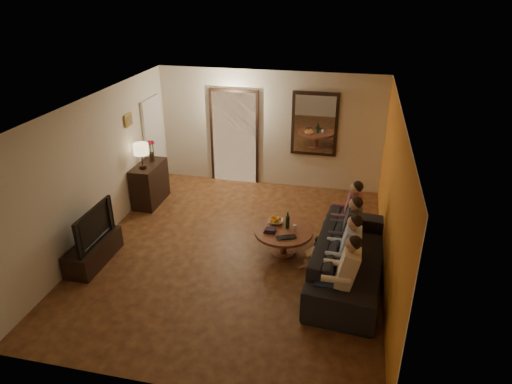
% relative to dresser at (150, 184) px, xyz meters
% --- Properties ---
extents(floor, '(5.00, 6.00, 0.01)m').
position_rel_dresser_xyz_m(floor, '(2.25, -1.48, -0.43)').
color(floor, '#462112').
rests_on(floor, ground).
extents(ceiling, '(5.00, 6.00, 0.01)m').
position_rel_dresser_xyz_m(ceiling, '(2.25, -1.48, 2.17)').
color(ceiling, white).
rests_on(ceiling, back_wall).
extents(back_wall, '(5.00, 0.02, 2.60)m').
position_rel_dresser_xyz_m(back_wall, '(2.25, 1.52, 0.87)').
color(back_wall, beige).
rests_on(back_wall, floor).
extents(front_wall, '(5.00, 0.02, 2.60)m').
position_rel_dresser_xyz_m(front_wall, '(2.25, -4.48, 0.87)').
color(front_wall, beige).
rests_on(front_wall, floor).
extents(left_wall, '(0.02, 6.00, 2.60)m').
position_rel_dresser_xyz_m(left_wall, '(-0.25, -1.48, 0.87)').
color(left_wall, beige).
rests_on(left_wall, floor).
extents(right_wall, '(0.02, 6.00, 2.60)m').
position_rel_dresser_xyz_m(right_wall, '(4.75, -1.48, 0.87)').
color(right_wall, beige).
rests_on(right_wall, floor).
extents(orange_accent, '(0.01, 6.00, 2.60)m').
position_rel_dresser_xyz_m(orange_accent, '(4.74, -1.48, 0.87)').
color(orange_accent, orange).
rests_on(orange_accent, right_wall).
extents(kitchen_doorway, '(1.00, 0.06, 2.10)m').
position_rel_dresser_xyz_m(kitchen_doorway, '(1.45, 1.50, 0.62)').
color(kitchen_doorway, '#FFE0A5').
rests_on(kitchen_doorway, floor).
extents(door_trim, '(1.12, 0.04, 2.22)m').
position_rel_dresser_xyz_m(door_trim, '(1.45, 1.49, 0.62)').
color(door_trim, black).
rests_on(door_trim, floor).
extents(fridge_glimpse, '(0.45, 0.03, 1.70)m').
position_rel_dresser_xyz_m(fridge_glimpse, '(1.70, 1.51, 0.47)').
color(fridge_glimpse, silver).
rests_on(fridge_glimpse, floor).
extents(mirror_frame, '(1.00, 0.05, 1.40)m').
position_rel_dresser_xyz_m(mirror_frame, '(3.25, 1.48, 1.07)').
color(mirror_frame, black).
rests_on(mirror_frame, back_wall).
extents(mirror_glass, '(0.86, 0.02, 1.26)m').
position_rel_dresser_xyz_m(mirror_glass, '(3.25, 1.45, 1.07)').
color(mirror_glass, white).
rests_on(mirror_glass, back_wall).
extents(white_door, '(0.06, 0.85, 2.04)m').
position_rel_dresser_xyz_m(white_door, '(-0.21, 0.82, 0.59)').
color(white_door, white).
rests_on(white_door, floor).
extents(framed_art, '(0.03, 0.28, 0.24)m').
position_rel_dresser_xyz_m(framed_art, '(-0.22, -0.18, 1.42)').
color(framed_art, '#B28C33').
rests_on(framed_art, left_wall).
extents(art_canvas, '(0.01, 0.22, 0.18)m').
position_rel_dresser_xyz_m(art_canvas, '(-0.21, -0.18, 1.42)').
color(art_canvas, brown).
rests_on(art_canvas, left_wall).
extents(dresser, '(0.45, 0.97, 0.87)m').
position_rel_dresser_xyz_m(dresser, '(0.00, 0.00, 0.00)').
color(dresser, black).
rests_on(dresser, floor).
extents(table_lamp, '(0.30, 0.30, 0.54)m').
position_rel_dresser_xyz_m(table_lamp, '(0.00, -0.22, 0.70)').
color(table_lamp, beige).
rests_on(table_lamp, dresser).
extents(flower_vase, '(0.14, 0.14, 0.44)m').
position_rel_dresser_xyz_m(flower_vase, '(0.00, 0.22, 0.65)').
color(flower_vase, '#B6132A').
rests_on(flower_vase, dresser).
extents(tv_stand, '(0.45, 1.18, 0.39)m').
position_rel_dresser_xyz_m(tv_stand, '(0.00, -2.30, -0.24)').
color(tv_stand, black).
rests_on(tv_stand, floor).
extents(tv, '(1.08, 0.14, 0.62)m').
position_rel_dresser_xyz_m(tv, '(0.00, -2.30, 0.27)').
color(tv, black).
rests_on(tv, tv_stand).
extents(sofa, '(2.70, 1.26, 0.76)m').
position_rel_dresser_xyz_m(sofa, '(4.22, -1.83, -0.05)').
color(sofa, black).
rests_on(sofa, floor).
extents(person_a, '(0.60, 0.40, 1.20)m').
position_rel_dresser_xyz_m(person_a, '(4.12, -2.73, 0.17)').
color(person_a, tan).
rests_on(person_a, sofa).
extents(person_b, '(0.60, 0.40, 1.20)m').
position_rel_dresser_xyz_m(person_b, '(4.12, -2.13, 0.17)').
color(person_b, tan).
rests_on(person_b, sofa).
extents(person_c, '(0.60, 0.40, 1.20)m').
position_rel_dresser_xyz_m(person_c, '(4.12, -1.53, 0.17)').
color(person_c, tan).
rests_on(person_c, sofa).
extents(person_d, '(0.60, 0.40, 1.20)m').
position_rel_dresser_xyz_m(person_d, '(4.12, -0.93, 0.17)').
color(person_d, tan).
rests_on(person_d, sofa).
extents(dog, '(0.61, 0.44, 0.56)m').
position_rel_dresser_xyz_m(dog, '(3.74, -1.65, -0.15)').
color(dog, '#B97B55').
rests_on(dog, floor).
extents(coffee_table, '(1.05, 1.05, 0.45)m').
position_rel_dresser_xyz_m(coffee_table, '(3.07, -1.34, -0.21)').
color(coffee_table, brown).
rests_on(coffee_table, floor).
extents(bowl, '(0.26, 0.26, 0.06)m').
position_rel_dresser_xyz_m(bowl, '(2.89, -1.12, 0.05)').
color(bowl, white).
rests_on(bowl, coffee_table).
extents(oranges, '(0.20, 0.20, 0.08)m').
position_rel_dresser_xyz_m(oranges, '(2.89, -1.12, 0.12)').
color(oranges, orange).
rests_on(oranges, bowl).
extents(wine_bottle, '(0.07, 0.07, 0.31)m').
position_rel_dresser_xyz_m(wine_bottle, '(3.12, -1.24, 0.17)').
color(wine_bottle, black).
rests_on(wine_bottle, coffee_table).
extents(wine_glass, '(0.06, 0.06, 0.10)m').
position_rel_dresser_xyz_m(wine_glass, '(3.25, -1.29, 0.07)').
color(wine_glass, silver).
rests_on(wine_glass, coffee_table).
extents(book_stack, '(0.20, 0.15, 0.07)m').
position_rel_dresser_xyz_m(book_stack, '(2.85, -1.44, 0.05)').
color(book_stack, black).
rests_on(book_stack, coffee_table).
extents(laptop, '(0.39, 0.33, 0.03)m').
position_rel_dresser_xyz_m(laptop, '(3.17, -1.62, 0.03)').
color(laptop, black).
rests_on(laptop, coffee_table).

